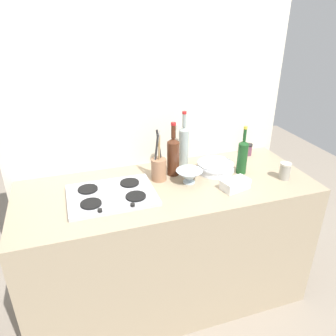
% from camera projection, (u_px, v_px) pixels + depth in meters
% --- Properties ---
extents(ground_plane, '(6.00, 6.00, 0.00)m').
position_uv_depth(ground_plane, '(168.00, 294.00, 2.37)').
color(ground_plane, gray).
rests_on(ground_plane, ground).
extents(counter_block, '(1.80, 0.70, 0.90)m').
position_uv_depth(counter_block, '(168.00, 245.00, 2.17)').
color(counter_block, tan).
rests_on(counter_block, ground).
extents(backsplash_panel, '(1.90, 0.06, 2.20)m').
position_uv_depth(backsplash_panel, '(151.00, 134.00, 2.21)').
color(backsplash_panel, beige).
rests_on(backsplash_panel, ground).
extents(stovetop_hob, '(0.49, 0.36, 0.04)m').
position_uv_depth(stovetop_hob, '(112.00, 195.00, 1.85)').
color(stovetop_hob, '#B2B2B7').
rests_on(stovetop_hob, counter_block).
extents(plate_stack, '(0.24, 0.24, 0.07)m').
position_uv_depth(plate_stack, '(215.00, 167.00, 2.13)').
color(plate_stack, white).
rests_on(plate_stack, counter_block).
extents(wine_bottle_leftmost, '(0.08, 0.08, 0.35)m').
position_uv_depth(wine_bottle_leftmost, '(173.00, 155.00, 2.06)').
color(wine_bottle_leftmost, '#472314').
rests_on(wine_bottle_leftmost, counter_block).
extents(wine_bottle_mid_left, '(0.07, 0.07, 0.37)m').
position_uv_depth(wine_bottle_mid_left, '(184.00, 145.00, 2.18)').
color(wine_bottle_mid_left, gray).
rests_on(wine_bottle_mid_left, counter_block).
extents(wine_bottle_mid_right, '(0.06, 0.06, 0.32)m').
position_uv_depth(wine_bottle_mid_right, '(242.00, 156.00, 2.09)').
color(wine_bottle_mid_right, '#19471E').
rests_on(wine_bottle_mid_right, counter_block).
extents(mixing_bowl, '(0.16, 0.16, 0.08)m').
position_uv_depth(mixing_bowl, '(189.00, 176.00, 2.00)').
color(mixing_bowl, silver).
rests_on(mixing_bowl, counter_block).
extents(butter_dish, '(0.18, 0.13, 0.06)m').
position_uv_depth(butter_dish, '(235.00, 184.00, 1.93)').
color(butter_dish, white).
rests_on(butter_dish, counter_block).
extents(utensil_crock, '(0.09, 0.09, 0.33)m').
position_uv_depth(utensil_crock, '(159.00, 168.00, 2.01)').
color(utensil_crock, '#996B4C').
rests_on(utensil_crock, counter_block).
extents(condiment_jar_front, '(0.06, 0.06, 0.08)m').
position_uv_depth(condiment_jar_front, '(248.00, 149.00, 2.38)').
color(condiment_jar_front, '#66384C').
rests_on(condiment_jar_front, counter_block).
extents(condiment_jar_rear, '(0.07, 0.07, 0.11)m').
position_uv_depth(condiment_jar_rear, '(285.00, 171.00, 2.04)').
color(condiment_jar_rear, '#9E998C').
rests_on(condiment_jar_rear, counter_block).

